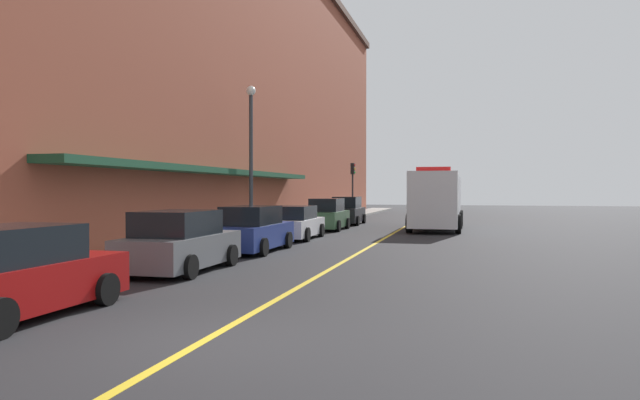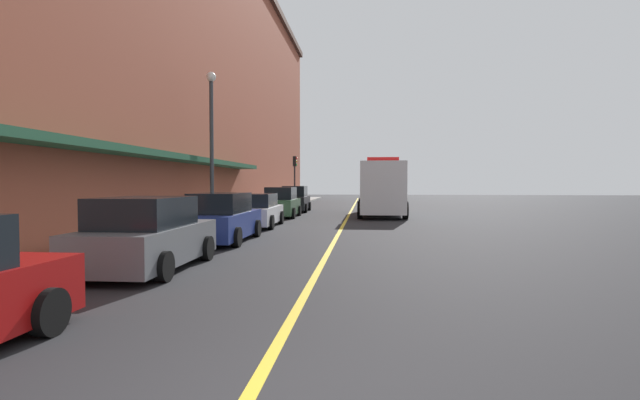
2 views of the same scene
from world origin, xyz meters
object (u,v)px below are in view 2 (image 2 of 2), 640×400
at_px(parked_car_2, 222,219).
at_px(parked_car_3, 256,211).
at_px(box_truck, 381,189).
at_px(traffic_light_near, 295,171).
at_px(parked_car_1, 148,236).
at_px(parking_meter_1, 225,204).
at_px(parked_car_4, 281,203).
at_px(parked_car_5, 295,200).
at_px(parking_meter_0, 184,210).
at_px(street_lamp_left, 212,131).

distance_m(parked_car_2, parked_car_3, 5.63).
bearing_deg(box_truck, traffic_light_near, -147.55).
bearing_deg(parked_car_1, parking_meter_1, 6.52).
relative_size(parked_car_3, traffic_light_near, 1.08).
bearing_deg(parking_meter_1, parked_car_4, 77.90).
xyz_separation_m(parked_car_1, parked_car_5, (0.02, 22.70, 0.06)).
bearing_deg(parked_car_1, box_truck, -18.06).
distance_m(parked_car_1, traffic_light_near, 31.25).
bearing_deg(parking_meter_0, traffic_light_near, 89.86).
height_order(parked_car_2, parked_car_4, parked_car_4).
relative_size(parked_car_4, street_lamp_left, 0.60).
bearing_deg(parking_meter_0, parked_car_4, 82.94).
relative_size(parked_car_1, street_lamp_left, 0.64).
height_order(parked_car_4, parking_meter_0, parked_car_4).
xyz_separation_m(parked_car_5, parking_meter_0, (-1.40, -17.05, 0.21)).
xyz_separation_m(parked_car_5, box_truck, (5.99, -3.15, 0.81)).
relative_size(parking_meter_1, traffic_light_near, 0.31).
distance_m(parked_car_1, parking_meter_1, 10.58).
bearing_deg(parked_car_1, parked_car_5, -1.03).
xyz_separation_m(parked_car_1, traffic_light_near, (-1.32, 31.13, 2.36)).
bearing_deg(parked_car_2, box_truck, -23.37).
xyz_separation_m(parked_car_3, parking_meter_0, (-1.34, -5.31, 0.33)).
relative_size(parked_car_2, parking_meter_1, 3.53).
bearing_deg(street_lamp_left, parked_car_5, 80.73).
xyz_separation_m(parked_car_2, parking_meter_0, (-1.49, 0.31, 0.27)).
height_order(parked_car_1, parked_car_3, parked_car_1).
bearing_deg(parked_car_5, parked_car_2, 178.72).
bearing_deg(parked_car_4, parked_car_5, -0.37).
relative_size(parked_car_1, parked_car_5, 0.98).
relative_size(parked_car_4, parking_meter_0, 3.14).
xyz_separation_m(parked_car_2, parking_meter_1, (-1.49, 5.14, 0.27)).
bearing_deg(parked_car_3, parked_car_5, -1.97).
bearing_deg(box_truck, parking_meter_0, -27.86).
height_order(parked_car_4, parking_meter_1, parked_car_4).
distance_m(parked_car_1, parking_meter_0, 5.82).
height_order(parked_car_2, parked_car_3, parked_car_2).
xyz_separation_m(parked_car_1, box_truck, (6.00, 19.55, 0.87)).
height_order(street_lamp_left, traffic_light_near, street_lamp_left).
xyz_separation_m(box_truck, parking_meter_0, (-7.39, -13.90, -0.60)).
height_order(parked_car_2, parking_meter_0, parked_car_2).
relative_size(parked_car_1, parked_car_3, 0.95).
bearing_deg(box_truck, parking_meter_1, -39.05).
relative_size(parked_car_1, parked_car_4, 1.06).
bearing_deg(traffic_light_near, parked_car_4, -84.49).
xyz_separation_m(parked_car_1, parking_meter_1, (-1.38, 10.49, 0.26)).
height_order(parked_car_1, parked_car_2, parked_car_1).
bearing_deg(parked_car_5, parked_car_4, 178.61).
relative_size(parked_car_1, box_truck, 0.47).
bearing_deg(parking_meter_0, parking_meter_1, 90.00).
xyz_separation_m(parked_car_3, parked_car_5, (0.06, 11.73, 0.12)).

